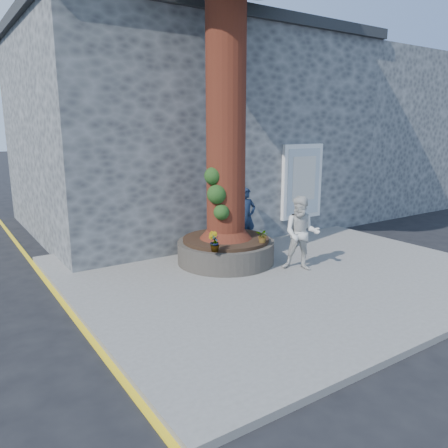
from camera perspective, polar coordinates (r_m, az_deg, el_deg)
ground at (r=8.61m, az=3.29°, el=-9.95°), size 120.00×120.00×0.00m
pavement at (r=10.21m, az=6.68°, el=-5.99°), size 9.00×8.00×0.12m
yellow_line at (r=8.24m, az=-18.85°, el=-11.72°), size 0.10×30.00×0.01m
stone_shop at (r=15.38m, az=-5.42°, el=12.03°), size 10.30×8.30×6.30m
neighbour_shop at (r=20.44m, az=15.13°, el=11.35°), size 6.00×8.00×6.00m
planter at (r=10.46m, az=0.24°, el=-3.43°), size 2.30×2.30×0.60m
man at (r=11.71m, az=2.88°, el=0.88°), size 0.61×0.42×1.61m
woman at (r=9.92m, az=10.08°, el=-1.22°), size 1.03×1.03×1.68m
shopping_bag at (r=11.86m, az=4.33°, el=-2.28°), size 0.20×0.13×0.28m
plant_a at (r=9.19m, az=-1.20°, el=-2.51°), size 0.23×0.23×0.37m
plant_b at (r=9.23m, az=-1.39°, el=-2.28°), size 0.29×0.29×0.42m
plant_c at (r=9.19m, az=-1.20°, el=-2.60°), size 0.25×0.25×0.34m
plant_d at (r=9.93m, az=5.12°, el=-1.53°), size 0.35×0.37×0.33m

